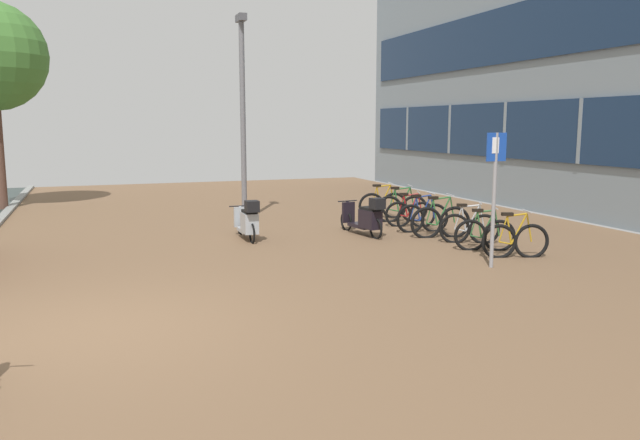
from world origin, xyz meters
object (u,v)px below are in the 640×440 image
object	(u,v)px
bicycle_rack_01	(485,235)
bicycle_rack_02	(469,228)
bicycle_rack_00	(515,240)
parking_sign	(495,185)
bicycle_rack_04	(423,218)
bicycle_rack_06	(402,208)
lamp_post	(243,108)
bicycle_rack_05	(410,214)
bicycle_rack_07	(383,205)
scooter_mid	(248,221)
bicycle_rack_03	(440,222)
scooter_near	(366,218)

from	to	relation	value
bicycle_rack_01	bicycle_rack_02	distance (m)	0.81
bicycle_rack_00	parking_sign	bearing A→B (deg)	-149.01
bicycle_rack_02	bicycle_rack_04	xyz separation A→B (m)	(-0.26, 1.60, 0.02)
bicycle_rack_00	bicycle_rack_02	world-z (taller)	bicycle_rack_00
bicycle_rack_06	lamp_post	size ratio (longest dim) A/B	0.26
bicycle_rack_05	bicycle_rack_02	bearing A→B (deg)	-86.17
bicycle_rack_07	bicycle_rack_06	bearing A→B (deg)	-78.50
scooter_mid	bicycle_rack_03	bearing A→B (deg)	-15.65
scooter_near	parking_sign	world-z (taller)	parking_sign
bicycle_rack_01	bicycle_rack_07	size ratio (longest dim) A/B	0.86
bicycle_rack_05	lamp_post	bearing A→B (deg)	146.53
bicycle_rack_03	scooter_near	size ratio (longest dim) A/B	0.78
bicycle_rack_00	scooter_mid	xyz separation A→B (m)	(-4.42, 3.57, 0.09)
bicycle_rack_06	scooter_near	bearing A→B (deg)	-137.33
bicycle_rack_02	bicycle_rack_06	world-z (taller)	bicycle_rack_06
scooter_near	bicycle_rack_04	bearing A→B (deg)	1.02
bicycle_rack_07	scooter_near	size ratio (longest dim) A/B	0.76
bicycle_rack_07	parking_sign	world-z (taller)	parking_sign
bicycle_rack_00	bicycle_rack_04	xyz separation A→B (m)	(-0.24, 3.19, 0.01)
bicycle_rack_06	parking_sign	distance (m)	5.56
bicycle_rack_01	scooter_near	xyz separation A→B (m)	(-1.59, 2.37, 0.10)
bicycle_rack_03	scooter_mid	world-z (taller)	bicycle_rack_03
bicycle_rack_01	bicycle_rack_03	world-z (taller)	bicycle_rack_03
bicycle_rack_00	bicycle_rack_01	distance (m)	0.81
bicycle_rack_03	lamp_post	world-z (taller)	lamp_post
parking_sign	lamp_post	size ratio (longest dim) A/B	0.45
bicycle_rack_00	bicycle_rack_04	world-z (taller)	bicycle_rack_04
bicycle_rack_05	bicycle_rack_07	size ratio (longest dim) A/B	0.88
bicycle_rack_00	bicycle_rack_02	size ratio (longest dim) A/B	1.07
bicycle_rack_03	bicycle_rack_04	distance (m)	0.80
bicycle_rack_02	scooter_mid	world-z (taller)	scooter_mid
bicycle_rack_06	bicycle_rack_05	bearing A→B (deg)	-102.25
bicycle_rack_05	parking_sign	bearing A→B (deg)	-99.85
bicycle_rack_03	parking_sign	distance (m)	3.24
bicycle_rack_01	scooter_mid	bearing A→B (deg)	147.07
scooter_near	bicycle_rack_05	bearing A→B (deg)	27.47
bicycle_rack_02	parking_sign	bearing A→B (deg)	-113.79
bicycle_rack_04	parking_sign	distance (m)	3.99
bicycle_rack_06	parking_sign	bearing A→B (deg)	-100.21
bicycle_rack_00	scooter_near	distance (m)	3.61
bicycle_rack_05	bicycle_rack_01	bearing A→B (deg)	-89.99
bicycle_rack_01	bicycle_rack_02	world-z (taller)	bicycle_rack_02
bicycle_rack_03	bicycle_rack_06	xyz separation A→B (m)	(0.26, 2.40, -0.01)
bicycle_rack_02	bicycle_rack_06	xyz separation A→B (m)	(0.01, 3.19, 0.02)
bicycle_rack_01	bicycle_rack_00	bearing A→B (deg)	-80.07
bicycle_rack_03	scooter_mid	size ratio (longest dim) A/B	0.84
bicycle_rack_06	scooter_near	world-z (taller)	bicycle_rack_06
bicycle_rack_04	parking_sign	size ratio (longest dim) A/B	0.55
bicycle_rack_07	lamp_post	xyz separation A→B (m)	(-3.70, 0.84, 2.64)
scooter_near	scooter_mid	world-z (taller)	scooter_mid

